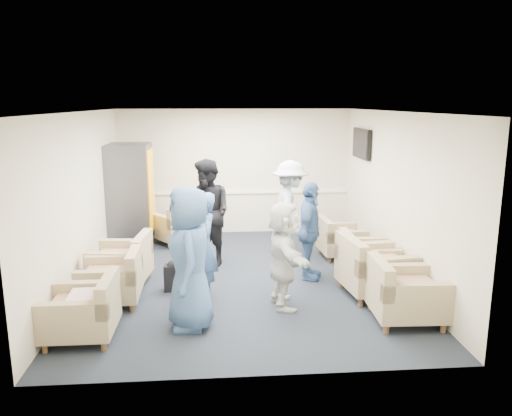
{
  "coord_description": "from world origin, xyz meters",
  "views": [
    {
      "loc": [
        -0.41,
        -7.78,
        2.85
      ],
      "look_at": [
        0.24,
        0.2,
        1.14
      ],
      "focal_mm": 35.0,
      "sensor_mm": 36.0,
      "label": 1
    }
  ],
  "objects": [
    {
      "name": "back_wall",
      "position": [
        0.0,
        3.0,
        1.35
      ],
      "size": [
        5.0,
        0.02,
        2.7
      ],
      "primitive_type": "cube",
      "color": "beige",
      "rests_on": "floor"
    },
    {
      "name": "front_wall",
      "position": [
        0.0,
        -3.0,
        1.35
      ],
      "size": [
        5.0,
        0.02,
        2.7
      ],
      "primitive_type": "cube",
      "color": "beige",
      "rests_on": "floor"
    },
    {
      "name": "person_front_right",
      "position": [
        0.51,
        -1.17,
        0.76
      ],
      "size": [
        0.54,
        1.43,
        1.52
      ],
      "primitive_type": "imported",
      "rotation": [
        0.0,
        0.0,
        1.63
      ],
      "color": "silver",
      "rests_on": "floor"
    },
    {
      "name": "chair_rail",
      "position": [
        0.0,
        2.98,
        0.9
      ],
      "size": [
        4.98,
        0.04,
        0.06
      ],
      "primitive_type": "cube",
      "color": "white",
      "rests_on": "back_wall"
    },
    {
      "name": "armchair_right_near",
      "position": [
        2.01,
        -1.78,
        0.36
      ],
      "size": [
        0.93,
        0.93,
        0.72
      ],
      "rotation": [
        0.0,
        0.0,
        1.53
      ],
      "color": "#9A8763",
      "rests_on": "floor"
    },
    {
      "name": "pillow",
      "position": [
        -2.03,
        -1.96,
        0.51
      ],
      "size": [
        0.36,
        0.47,
        0.13
      ],
      "primitive_type": "cube",
      "rotation": [
        0.0,
        0.0,
        -1.53
      ],
      "color": "beige",
      "rests_on": "armchair_left_near"
    },
    {
      "name": "armchair_left_mid",
      "position": [
        -1.89,
        -0.87,
        0.33
      ],
      "size": [
        0.85,
        0.85,
        0.67
      ],
      "rotation": [
        0.0,
        0.0,
        -1.55
      ],
      "color": "#9A8763",
      "rests_on": "floor"
    },
    {
      "name": "person_front_left",
      "position": [
        -0.76,
        -1.73,
        0.92
      ],
      "size": [
        0.65,
        0.94,
        1.84
      ],
      "primitive_type": "imported",
      "rotation": [
        0.0,
        0.0,
        -1.49
      ],
      "color": "#3C5F92",
      "rests_on": "floor"
    },
    {
      "name": "left_wall",
      "position": [
        -2.5,
        0.0,
        1.35
      ],
      "size": [
        0.02,
        6.0,
        2.7
      ],
      "primitive_type": "cube",
      "color": "beige",
      "rests_on": "floor"
    },
    {
      "name": "backpack",
      "position": [
        -1.08,
        -0.44,
        0.25
      ],
      "size": [
        0.29,
        0.21,
        0.49
      ],
      "rotation": [
        0.0,
        0.0,
        -0.01
      ],
      "color": "black",
      "rests_on": "floor"
    },
    {
      "name": "armchair_left_far",
      "position": [
        -1.88,
        -0.1,
        0.34
      ],
      "size": [
        0.95,
        0.95,
        0.69
      ],
      "rotation": [
        0.0,
        0.0,
        -1.67
      ],
      "color": "#9A8763",
      "rests_on": "floor"
    },
    {
      "name": "person_mid_right",
      "position": [
        1.08,
        -0.08,
        0.8
      ],
      "size": [
        0.69,
        1.02,
        1.61
      ],
      "primitive_type": "imported",
      "rotation": [
        0.0,
        0.0,
        1.23
      ],
      "color": "#3C5F92",
      "rests_on": "floor"
    },
    {
      "name": "vending_machine",
      "position": [
        -2.09,
        2.07,
        1.03
      ],
      "size": [
        0.83,
        0.97,
        2.05
      ],
      "color": "#505158",
      "rests_on": "floor"
    },
    {
      "name": "tv",
      "position": [
        2.44,
        1.8,
        2.05
      ],
      "size": [
        0.1,
        1.0,
        0.58
      ],
      "color": "black",
      "rests_on": "right_wall"
    },
    {
      "name": "armchair_left_near",
      "position": [
        -2.02,
        -1.96,
        0.33
      ],
      "size": [
        0.83,
        0.83,
        0.66
      ],
      "rotation": [
        0.0,
        0.0,
        -1.57
      ],
      "color": "#9A8763",
      "rests_on": "floor"
    },
    {
      "name": "person_back_left",
      "position": [
        -0.56,
        0.78,
        0.94
      ],
      "size": [
        1.13,
        1.16,
        1.88
      ],
      "primitive_type": "imported",
      "rotation": [
        0.0,
        0.0,
        -0.87
      ],
      "color": "black",
      "rests_on": "floor"
    },
    {
      "name": "armchair_right_midfar",
      "position": [
        1.98,
        -0.19,
        0.33
      ],
      "size": [
        0.85,
        0.85,
        0.66
      ],
      "rotation": [
        0.0,
        0.0,
        1.54
      ],
      "color": "#9A8763",
      "rests_on": "floor"
    },
    {
      "name": "person_mid_left",
      "position": [
        -0.6,
        -0.77,
        0.79
      ],
      "size": [
        0.49,
        0.64,
        1.58
      ],
      "primitive_type": "imported",
      "rotation": [
        0.0,
        0.0,
        -1.36
      ],
      "color": "#3C5F92",
      "rests_on": "floor"
    },
    {
      "name": "person_back_right",
      "position": [
        0.95,
        1.12,
        0.9
      ],
      "size": [
        0.68,
        1.17,
        1.81
      ],
      "primitive_type": "imported",
      "rotation": [
        0.0,
        0.0,
        1.58
      ],
      "color": "silver",
      "rests_on": "floor"
    },
    {
      "name": "ceiling",
      "position": [
        0.0,
        0.0,
        2.7
      ],
      "size": [
        6.0,
        6.0,
        0.0
      ],
      "primitive_type": "plane",
      "rotation": [
        3.14,
        0.0,
        0.0
      ],
      "color": "white",
      "rests_on": "back_wall"
    },
    {
      "name": "armchair_right_midnear",
      "position": [
        1.89,
        -0.85,
        0.38
      ],
      "size": [
        1.06,
        1.06,
        0.76
      ],
      "rotation": [
        0.0,
        0.0,
        1.69
      ],
      "color": "#9A8763",
      "rests_on": "floor"
    },
    {
      "name": "armchair_right_far",
      "position": [
        1.86,
        1.03,
        0.31
      ],
      "size": [
        0.83,
        0.83,
        0.63
      ],
      "rotation": [
        0.0,
        0.0,
        1.63
      ],
      "color": "#9A8763",
      "rests_on": "floor"
    },
    {
      "name": "armchair_corner",
      "position": [
        -1.18,
        2.2,
        0.34
      ],
      "size": [
        1.19,
        1.19,
        0.68
      ],
      "rotation": [
        0.0,
        0.0,
        3.78
      ],
      "color": "#9A8763",
      "rests_on": "floor"
    },
    {
      "name": "right_wall",
      "position": [
        2.5,
        0.0,
        1.35
      ],
      "size": [
        0.02,
        6.0,
        2.7
      ],
      "primitive_type": "cube",
      "color": "beige",
      "rests_on": "floor"
    },
    {
      "name": "floor",
      "position": [
        0.0,
        0.0,
        0.0
      ],
      "size": [
        6.0,
        6.0,
        0.0
      ],
      "primitive_type": "plane",
      "color": "black",
      "rests_on": "ground"
    }
  ]
}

